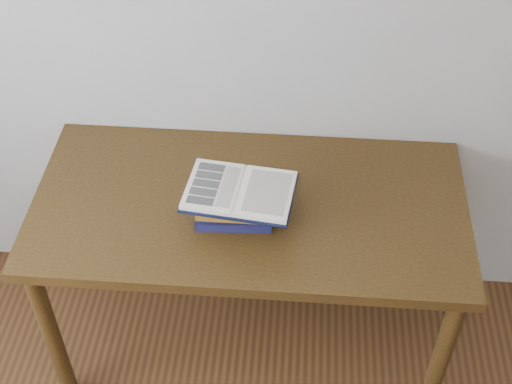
{
  "coord_description": "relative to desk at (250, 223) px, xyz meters",
  "views": [
    {
      "loc": [
        0.23,
        -0.29,
        2.48
      ],
      "look_at": [
        0.11,
        1.25,
        0.96
      ],
      "focal_mm": 50.0,
      "sensor_mm": 36.0,
      "label": 1
    }
  ],
  "objects": [
    {
      "name": "book_stack",
      "position": [
        -0.04,
        -0.06,
        0.16
      ],
      "size": [
        0.27,
        0.19,
        0.12
      ],
      "color": "#171946",
      "rests_on": "desk"
    },
    {
      "name": "desk",
      "position": [
        0.0,
        0.0,
        0.0
      ],
      "size": [
        1.46,
        0.73,
        0.78
      ],
      "color": "#463111",
      "rests_on": "ground"
    },
    {
      "name": "open_book",
      "position": [
        -0.02,
        -0.08,
        0.23
      ],
      "size": [
        0.37,
        0.27,
        0.03
      ],
      "rotation": [
        0.0,
        0.0,
        -0.12
      ],
      "color": "black",
      "rests_on": "book_stack"
    }
  ]
}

